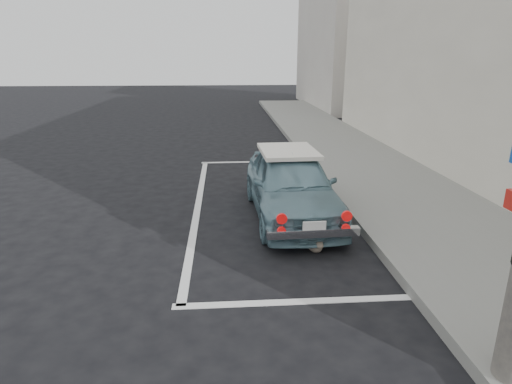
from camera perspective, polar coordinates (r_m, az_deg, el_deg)
The scene contains 8 objects.
ground at distance 5.56m, azimuth -0.03°, elevation -11.91°, with size 80.00×80.00×0.00m, color black.
sidewalk at distance 8.14m, azimuth 21.98°, elevation -2.84°, with size 2.80×40.00×0.15m, color slate.
building_far at distance 25.75m, azimuth 11.64°, elevation 20.05°, with size 3.50×10.00×8.00m, color #BBB1A9.
pline_rear at distance 5.19m, azimuth 6.07°, elevation -14.32°, with size 3.00×0.12×0.01m, color silver.
pline_front at distance 11.68m, azimuth 0.12°, elevation 4.05°, with size 3.00×0.12×0.01m, color silver.
pline_side at distance 8.31m, azimuth -7.74°, elevation -1.79°, with size 0.12×7.00×0.01m, color silver.
retro_coupe at distance 7.55m, azimuth 4.70°, elevation 1.06°, with size 1.53×3.52×1.18m.
cat at distance 6.36m, azimuth 7.92°, elevation -7.05°, with size 0.28×0.42×0.23m.
Camera 1 is at (-0.35, -4.83, 2.74)m, focal length 30.00 mm.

